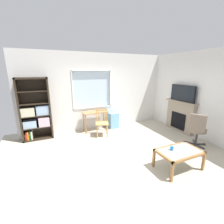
# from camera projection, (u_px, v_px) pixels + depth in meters

# --- Properties ---
(ground) EXTENTS (6.44, 5.49, 0.02)m
(ground) POSITION_uv_depth(u_px,v_px,m) (125.00, 154.00, 4.16)
(ground) COLOR #B2A893
(wall_back_with_window) EXTENTS (5.44, 0.15, 2.78)m
(wall_back_with_window) POSITION_uv_depth(u_px,v_px,m) (97.00, 92.00, 5.78)
(wall_back_with_window) COLOR silver
(wall_back_with_window) RESTS_ON ground
(wall_right) EXTENTS (0.12, 4.69, 2.78)m
(wall_right) POSITION_uv_depth(u_px,v_px,m) (203.00, 96.00, 4.89)
(wall_right) COLOR silver
(wall_right) RESTS_ON ground
(bookshelf) EXTENTS (0.90, 0.38, 1.97)m
(bookshelf) POSITION_uv_depth(u_px,v_px,m) (36.00, 113.00, 4.86)
(bookshelf) COLOR #2D2319
(bookshelf) RESTS_ON ground
(desk_under_window) EXTENTS (0.88, 0.40, 0.72)m
(desk_under_window) POSITION_uv_depth(u_px,v_px,m) (95.00, 115.00, 5.59)
(desk_under_window) COLOR #A37547
(desk_under_window) RESTS_ON ground
(wooden_chair) EXTENTS (0.53, 0.51, 0.90)m
(wooden_chair) POSITION_uv_depth(u_px,v_px,m) (102.00, 122.00, 5.20)
(wooden_chair) COLOR tan
(wooden_chair) RESTS_ON ground
(plastic_drawer_unit) EXTENTS (0.35, 0.40, 0.59)m
(plastic_drawer_unit) POSITION_uv_depth(u_px,v_px,m) (113.00, 120.00, 6.01)
(plastic_drawer_unit) COLOR #72ADDB
(plastic_drawer_unit) RESTS_ON ground
(fireplace) EXTENTS (0.26, 1.23, 1.11)m
(fireplace) POSITION_uv_depth(u_px,v_px,m) (180.00, 116.00, 5.59)
(fireplace) COLOR gray
(fireplace) RESTS_ON ground
(tv) EXTENTS (0.06, 1.00, 0.56)m
(tv) POSITION_uv_depth(u_px,v_px,m) (183.00, 93.00, 5.37)
(tv) COLOR black
(tv) RESTS_ON fireplace
(office_chair) EXTENTS (0.61, 0.57, 1.00)m
(office_chair) POSITION_uv_depth(u_px,v_px,m) (198.00, 128.00, 4.41)
(office_chair) COLOR #7A6B5B
(office_chair) RESTS_ON ground
(coffee_table) EXTENTS (0.97, 0.60, 0.45)m
(coffee_table) POSITION_uv_depth(u_px,v_px,m) (179.00, 153.00, 3.43)
(coffee_table) COLOR #8C9E99
(coffee_table) RESTS_ON ground
(sippy_cup) EXTENTS (0.07, 0.07, 0.09)m
(sippy_cup) POSITION_uv_depth(u_px,v_px,m) (172.00, 148.00, 3.43)
(sippy_cup) COLOR #337FD6
(sippy_cup) RESTS_ON coffee_table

